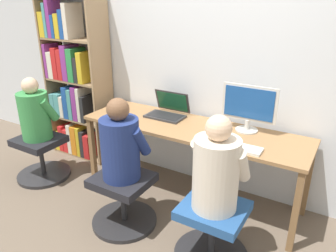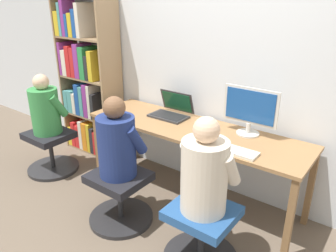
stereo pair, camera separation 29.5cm
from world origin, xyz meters
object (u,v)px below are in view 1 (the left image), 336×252
object	(u,v)px
office_chair_left	(212,231)
office_chair_right	(123,199)
desktop_monitor	(249,108)
office_chair_side	(42,157)
keyboard	(234,146)
person_at_monitor	(216,169)
laptop	(167,111)
bookshelf	(73,86)
person_at_laptop	(120,145)
person_near_shelf	(35,113)

from	to	relation	value
office_chair_left	office_chair_right	bearing A→B (deg)	-178.98
desktop_monitor	office_chair_side	world-z (taller)	desktop_monitor
office_chair_right	office_chair_side	xyz separation A→B (m)	(-1.27, 0.17, 0.00)
keyboard	desktop_monitor	bearing A→B (deg)	93.92
office_chair_right	person_at_monitor	distance (m)	0.98
keyboard	office_chair_right	size ratio (longest dim) A/B	0.77
office_chair_side	person_at_monitor	bearing A→B (deg)	-4.22
laptop	bookshelf	world-z (taller)	bookshelf
keyboard	office_chair_side	world-z (taller)	keyboard
person_at_laptop	office_chair_side	bearing A→B (deg)	172.37
office_chair_right	person_at_laptop	distance (m)	0.52
laptop	person_near_shelf	size ratio (longest dim) A/B	0.58
person_at_monitor	office_chair_left	bearing A→B (deg)	-90.00
keyboard	office_chair_side	xyz separation A→B (m)	(-2.07, -0.28, -0.52)
laptop	office_chair_left	xyz separation A→B (m)	(0.86, -0.79, -0.56)
office_chair_right	person_at_laptop	xyz separation A→B (m)	(0.00, 0.01, 0.52)
person_at_laptop	person_near_shelf	size ratio (longest dim) A/B	1.05
laptop	person_near_shelf	distance (m)	1.38
desktop_monitor	person_at_laptop	bearing A→B (deg)	-132.94
desktop_monitor	office_chair_right	distance (m)	1.35
office_chair_left	person_at_laptop	size ratio (longest dim) A/B	0.83
desktop_monitor	office_chair_side	bearing A→B (deg)	-162.00
office_chair_left	bookshelf	xyz separation A→B (m)	(-2.16, 0.78, 0.64)
person_at_laptop	office_chair_side	distance (m)	1.38
laptop	bookshelf	size ratio (longest dim) A/B	0.20
desktop_monitor	laptop	distance (m)	0.83
bookshelf	laptop	bearing A→B (deg)	0.10
laptop	person_at_laptop	distance (m)	0.80
bookshelf	person_near_shelf	size ratio (longest dim) A/B	2.90
bookshelf	office_chair_side	distance (m)	0.90
bookshelf	office_chair_left	bearing A→B (deg)	-19.92
keyboard	office_chair_right	bearing A→B (deg)	-150.59
person_at_monitor	bookshelf	distance (m)	2.30
person_at_monitor	person_at_laptop	world-z (taller)	person_at_monitor
laptop	office_chair_right	xyz separation A→B (m)	(0.03, -0.80, -0.56)
office_chair_side	person_at_laptop	bearing A→B (deg)	-7.63
person_at_monitor	person_near_shelf	size ratio (longest dim) A/B	1.07
office_chair_right	keyboard	bearing A→B (deg)	29.41
office_chair_right	person_at_monitor	bearing A→B (deg)	1.40
office_chair_right	person_at_laptop	bearing A→B (deg)	90.00
bookshelf	office_chair_right	bearing A→B (deg)	-30.90
office_chair_left	office_chair_side	size ratio (longest dim) A/B	1.00
office_chair_right	person_at_laptop	size ratio (longest dim) A/B	0.83
office_chair_side	keyboard	bearing A→B (deg)	7.62
person_at_monitor	office_chair_side	world-z (taller)	person_at_monitor
desktop_monitor	office_chair_left	bearing A→B (deg)	-86.21
laptop	person_at_monitor	size ratio (longest dim) A/B	0.54
person_at_monitor	person_near_shelf	world-z (taller)	person_at_monitor
office_chair_right	laptop	bearing A→B (deg)	92.29
office_chair_left	bookshelf	distance (m)	2.39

